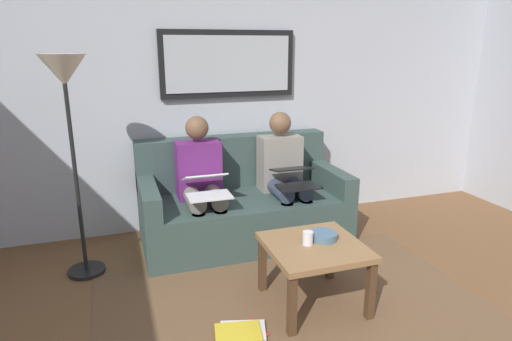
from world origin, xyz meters
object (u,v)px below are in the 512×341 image
person_right (201,180)px  magazine_stack (241,332)px  bowl (323,236)px  standing_lamp (66,96)px  framed_mirror (228,64)px  coffee_table (314,253)px  laptop_white (207,185)px  couch (242,205)px  laptop_black (294,177)px  cup (308,238)px  person_left (284,172)px

person_right → magazine_stack: (0.04, 1.33, -0.59)m
person_right → magazine_stack: person_right is taller
bowl → standing_lamp: 2.03m
framed_mirror → standing_lamp: 1.51m
coffee_table → laptop_white: bearing=-60.2°
couch → laptop_black: 0.59m
laptop_white → standing_lamp: 1.22m
framed_mirror → cup: 1.92m
person_left → magazine_stack: 1.66m
framed_mirror → cup: (-0.10, 1.59, -1.06)m
couch → person_right: (0.38, 0.07, 0.30)m
coffee_table → person_left: 1.20m
coffee_table → standing_lamp: size_ratio=0.38×
coffee_table → person_right: size_ratio=0.55×
bowl → laptop_black: bearing=-99.7°
person_left → laptop_white: 0.79m
framed_mirror → person_left: (-0.38, 0.46, -0.94)m
cup → framed_mirror: bearing=-86.5°
person_right → standing_lamp: 1.25m
standing_lamp → framed_mirror: bearing=-154.1°
couch → cup: (-0.10, 1.20, 0.18)m
bowl → laptop_black: size_ratio=0.52×
couch → cup: couch is taller
cup → laptop_black: laptop_black is taller
magazine_stack → framed_mirror: bearing=-103.3°
couch → bowl: couch is taller
couch → bowl: 1.20m
laptop_black → person_right: 0.80m
laptop_black → standing_lamp: 1.88m
laptop_black → magazine_stack: (0.80, 1.08, -0.61)m
laptop_white → magazine_stack: laptop_white is taller
couch → person_left: bearing=169.9°
person_right → cup: bearing=112.8°
coffee_table → standing_lamp: bearing=-32.4°
cup → person_left: (-0.28, -1.14, 0.12)m
person_left → couch: bearing=-10.1°
cup → laptop_white: 1.03m
person_right → laptop_white: person_right is taller
couch → bowl: (-0.23, 1.16, 0.16)m
bowl → standing_lamp: bearing=-29.5°
coffee_table → couch: bearing=-83.2°
cup → magazine_stack: bearing=20.1°
framed_mirror → laptop_black: 1.22m
couch → coffee_table: 1.23m
person_left → cup: bearing=76.1°
laptop_white → standing_lamp: size_ratio=0.23×
framed_mirror → person_left: bearing=129.7°
laptop_black → bowl: bearing=80.3°
magazine_stack → bowl: bearing=-160.6°
coffee_table → laptop_black: laptop_black is taller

